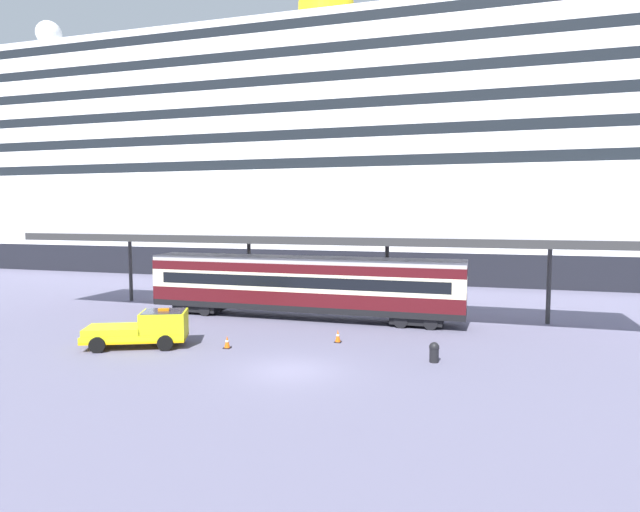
{
  "coord_description": "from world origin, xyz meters",
  "views": [
    {
      "loc": [
        7.88,
        -21.73,
        7.03
      ],
      "look_at": [
        -0.95,
        7.86,
        4.5
      ],
      "focal_mm": 29.59,
      "sensor_mm": 36.0,
      "label": 1
    }
  ],
  "objects_px": {
    "traffic_cone_near": "(338,336)",
    "train_carriage": "(303,284)",
    "cruise_ship": "(347,167)",
    "quay_bollard": "(434,351)",
    "service_truck": "(146,328)",
    "traffic_cone_mid": "(227,342)"
  },
  "relations": [
    {
      "from": "train_carriage",
      "to": "service_truck",
      "type": "bearing_deg",
      "value": -120.54
    },
    {
      "from": "cruise_ship",
      "to": "train_carriage",
      "type": "height_order",
      "value": "cruise_ship"
    },
    {
      "from": "service_truck",
      "to": "traffic_cone_mid",
      "type": "relative_size",
      "value": 8.36
    },
    {
      "from": "cruise_ship",
      "to": "train_carriage",
      "type": "xyz_separation_m",
      "value": [
        4.99,
        -32.78,
        -10.54
      ]
    },
    {
      "from": "service_truck",
      "to": "traffic_cone_near",
      "type": "relative_size",
      "value": 7.92
    },
    {
      "from": "train_carriage",
      "to": "quay_bollard",
      "type": "distance_m",
      "value": 12.37
    },
    {
      "from": "traffic_cone_near",
      "to": "train_carriage",
      "type": "bearing_deg",
      "value": 124.63
    },
    {
      "from": "train_carriage",
      "to": "quay_bollard",
      "type": "bearing_deg",
      "value": -41.1
    },
    {
      "from": "train_carriage",
      "to": "traffic_cone_mid",
      "type": "bearing_deg",
      "value": -98.73
    },
    {
      "from": "cruise_ship",
      "to": "service_truck",
      "type": "relative_size",
      "value": 29.24
    },
    {
      "from": "train_carriage",
      "to": "quay_bollard",
      "type": "xyz_separation_m",
      "value": [
        9.22,
        -8.05,
        -1.79
      ]
    },
    {
      "from": "train_carriage",
      "to": "traffic_cone_near",
      "type": "xyz_separation_m",
      "value": [
        3.91,
        -5.66,
        -1.96
      ]
    },
    {
      "from": "service_truck",
      "to": "traffic_cone_near",
      "type": "bearing_deg",
      "value": 21.65
    },
    {
      "from": "traffic_cone_mid",
      "to": "quay_bollard",
      "type": "relative_size",
      "value": 0.69
    },
    {
      "from": "quay_bollard",
      "to": "service_truck",
      "type": "bearing_deg",
      "value": -174.72
    },
    {
      "from": "traffic_cone_near",
      "to": "traffic_cone_mid",
      "type": "distance_m",
      "value": 5.94
    },
    {
      "from": "cruise_ship",
      "to": "traffic_cone_near",
      "type": "height_order",
      "value": "cruise_ship"
    },
    {
      "from": "quay_bollard",
      "to": "traffic_cone_near",
      "type": "bearing_deg",
      "value": 155.81
    },
    {
      "from": "train_carriage",
      "to": "traffic_cone_mid",
      "type": "distance_m",
      "value": 8.83
    },
    {
      "from": "service_truck",
      "to": "traffic_cone_near",
      "type": "distance_m",
      "value": 10.2
    },
    {
      "from": "traffic_cone_near",
      "to": "quay_bollard",
      "type": "height_order",
      "value": "quay_bollard"
    },
    {
      "from": "service_truck",
      "to": "train_carriage",
      "type": "bearing_deg",
      "value": 59.46
    }
  ]
}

